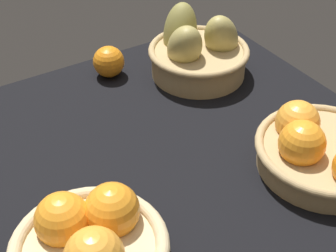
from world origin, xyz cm
name	(u,v)px	position (x,y,z in cm)	size (l,w,h in cm)	color
market_tray	(157,153)	(0.00, 0.00, 1.50)	(84.00, 72.00, 3.00)	black
basket_near_left_pears	(197,52)	(-21.35, -18.07, 8.30)	(24.27, 23.36, 15.72)	tan
basket_far_left	(327,150)	(-22.25, 20.38, 7.18)	(24.83, 24.83, 10.71)	tan
basket_far_right	(90,244)	(21.37, 17.14, 7.21)	(22.91, 22.91, 10.95)	#D3BC8C
loose_orange_front_gap	(109,62)	(-3.78, -27.39, 6.53)	(7.06, 7.06, 7.06)	orange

